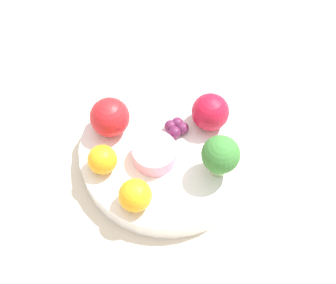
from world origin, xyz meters
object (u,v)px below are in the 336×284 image
object	(u,v)px
orange_front	(135,195)
apple_green	(110,117)
small_cup	(155,153)
broccoli	(221,155)
grape_cluster	(176,128)
bowl	(168,152)
orange_back	(102,160)
apple_red	(210,112)

from	to	relation	value
orange_front	apple_green	bearing A→B (deg)	115.77
apple_green	small_cup	xyz separation A→B (m)	(0.06, -0.04, -0.01)
orange_front	small_cup	world-z (taller)	orange_front
broccoli	grape_cluster	size ratio (longest dim) A/B	1.98
apple_green	grape_cluster	xyz separation A→B (m)	(0.09, 0.01, -0.02)
apple_green	orange_front	distance (m)	0.12
apple_green	small_cup	distance (m)	0.08
bowl	orange_back	distance (m)	0.09
apple_red	grape_cluster	bearing A→B (deg)	-156.04
orange_back	grape_cluster	xyz separation A→B (m)	(0.08, 0.07, -0.01)
bowl	broccoli	world-z (taller)	broccoli
orange_front	orange_back	bearing A→B (deg)	137.75
broccoli	apple_red	distance (m)	0.08
orange_front	small_cup	xyz separation A→B (m)	(0.01, 0.07, -0.01)
apple_red	apple_green	distance (m)	0.13
broccoli	apple_red	size ratio (longest dim) A/B	1.27
orange_back	small_cup	size ratio (longest dim) A/B	0.66
orange_front	small_cup	size ratio (longest dim) A/B	0.71
apple_red	orange_front	size ratio (longest dim) A/B	1.24
orange_front	orange_back	world-z (taller)	orange_front
bowl	broccoli	distance (m)	0.09
bowl	orange_back	size ratio (longest dim) A/B	6.24
bowl	apple_green	world-z (taller)	apple_green
apple_green	orange_front	size ratio (longest dim) A/B	1.29
apple_red	grape_cluster	xyz separation A→B (m)	(-0.04, -0.02, -0.02)
orange_back	small_cup	world-z (taller)	orange_back
apple_red	apple_green	xyz separation A→B (m)	(-0.13, -0.03, 0.00)
bowl	orange_back	bearing A→B (deg)	-151.42
apple_red	small_cup	bearing A→B (deg)	-135.14
broccoli	orange_front	size ratio (longest dim) A/B	1.57
apple_red	orange_back	size ratio (longest dim) A/B	1.34
apple_green	grape_cluster	size ratio (longest dim) A/B	1.63
apple_green	broccoli	bearing A→B (deg)	-17.98
orange_back	small_cup	distance (m)	0.07
bowl	small_cup	bearing A→B (deg)	-125.14
small_cup	grape_cluster	bearing A→B (deg)	63.78
small_cup	broccoli	bearing A→B (deg)	-6.02
orange_front	small_cup	bearing A→B (deg)	78.26
broccoli	orange_back	xyz separation A→B (m)	(-0.14, -0.01, -0.02)
apple_green	bowl	bearing A→B (deg)	-13.11
broccoli	apple_red	bearing A→B (deg)	103.05
broccoli	small_cup	world-z (taller)	broccoli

